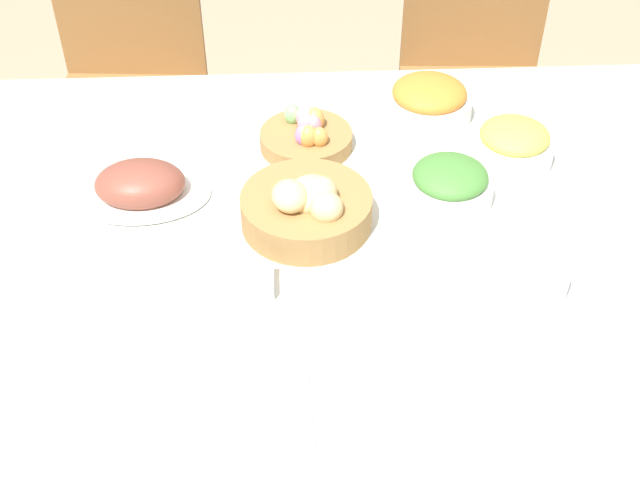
# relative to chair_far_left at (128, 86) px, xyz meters

# --- Properties ---
(ground_plane) EXTENTS (12.00, 12.00, 0.00)m
(ground_plane) POSITION_rel_chair_far_left_xyz_m (0.52, -0.92, -0.50)
(ground_plane) COLOR tan
(dining_table) EXTENTS (1.81, 1.14, 0.73)m
(dining_table) POSITION_rel_chair_far_left_xyz_m (0.52, -0.92, -0.14)
(dining_table) COLOR silver
(dining_table) RESTS_ON ground
(chair_far_left) EXTENTS (0.45, 0.45, 0.92)m
(chair_far_left) POSITION_rel_chair_far_left_xyz_m (0.00, 0.00, 0.00)
(chair_far_left) COLOR olive
(chair_far_left) RESTS_ON ground
(chair_far_right) EXTENTS (0.44, 0.44, 0.92)m
(chair_far_right) POSITION_rel_chair_far_left_xyz_m (1.01, 0.00, 0.00)
(chair_far_right) COLOR olive
(chair_far_right) RESTS_ON ground
(bread_basket) EXTENTS (0.24, 0.24, 0.11)m
(bread_basket) POSITION_rel_chair_far_left_xyz_m (0.49, -0.91, 0.27)
(bread_basket) COLOR #9E7542
(bread_basket) RESTS_ON dining_table
(egg_basket) EXTENTS (0.19, 0.19, 0.08)m
(egg_basket) POSITION_rel_chair_far_left_xyz_m (0.49, -0.66, 0.25)
(egg_basket) COLOR #9E7542
(egg_basket) RESTS_ON dining_table
(ham_platter) EXTENTS (0.27, 0.19, 0.08)m
(ham_platter) POSITION_rel_chair_far_left_xyz_m (0.17, -0.81, 0.25)
(ham_platter) COLOR white
(ham_platter) RESTS_ON dining_table
(carrot_bowl) EXTENTS (0.19, 0.19, 0.09)m
(carrot_bowl) POSITION_rel_chair_far_left_xyz_m (0.77, -0.55, 0.26)
(carrot_bowl) COLOR white
(carrot_bowl) RESTS_ON dining_table
(pineapple_bowl) EXTENTS (0.16, 0.16, 0.09)m
(pineapple_bowl) POSITION_rel_chair_far_left_xyz_m (0.91, -0.73, 0.26)
(pineapple_bowl) COLOR silver
(pineapple_bowl) RESTS_ON dining_table
(green_salad_bowl) EXTENTS (0.17, 0.17, 0.08)m
(green_salad_bowl) POSITION_rel_chair_far_left_xyz_m (0.76, -0.85, 0.26)
(green_salad_bowl) COLOR white
(green_salad_bowl) RESTS_ON dining_table
(dinner_plate) EXTENTS (0.28, 0.28, 0.01)m
(dinner_plate) POSITION_rel_chair_far_left_xyz_m (0.63, -1.31, 0.23)
(dinner_plate) COLOR white
(dinner_plate) RESTS_ON dining_table
(fork) EXTENTS (0.02, 0.20, 0.00)m
(fork) POSITION_rel_chair_far_left_xyz_m (0.47, -1.31, 0.22)
(fork) COLOR silver
(fork) RESTS_ON dining_table
(knife) EXTENTS (0.02, 0.20, 0.00)m
(knife) POSITION_rel_chair_far_left_xyz_m (0.80, -1.31, 0.22)
(knife) COLOR silver
(knife) RESTS_ON dining_table
(spoon) EXTENTS (0.02, 0.20, 0.00)m
(spoon) POSITION_rel_chair_far_left_xyz_m (0.83, -1.31, 0.22)
(spoon) COLOR silver
(spoon) RESTS_ON dining_table
(drinking_cup) EXTENTS (0.08, 0.08, 0.08)m
(drinking_cup) POSITION_rel_chair_far_left_xyz_m (0.87, -1.12, 0.26)
(drinking_cup) COLOR silver
(drinking_cup) RESTS_ON dining_table
(butter_dish) EXTENTS (0.10, 0.06, 0.03)m
(butter_dish) POSITION_rel_chair_far_left_xyz_m (0.37, -1.08, 0.24)
(butter_dish) COLOR white
(butter_dish) RESTS_ON dining_table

